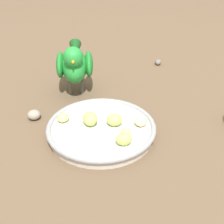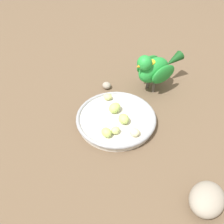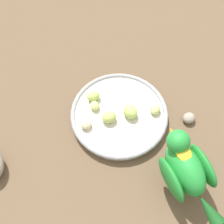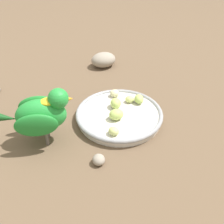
{
  "view_description": "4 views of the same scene",
  "coord_description": "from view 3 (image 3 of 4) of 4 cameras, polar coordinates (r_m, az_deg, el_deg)",
  "views": [
    {
      "loc": [
        -0.54,
        -0.11,
        0.4
      ],
      "look_at": [
        0.02,
        -0.01,
        0.04
      ],
      "focal_mm": 51.53,
      "sensor_mm": 36.0,
      "label": 1
    },
    {
      "loc": [
        -0.19,
        -0.45,
        0.5
      ],
      "look_at": [
        -0.02,
        0.0,
        0.05
      ],
      "focal_mm": 38.94,
      "sensor_mm": 36.0,
      "label": 2
    },
    {
      "loc": [
        0.34,
        -0.06,
        0.66
      ],
      "look_at": [
        0.0,
        -0.01,
        0.05
      ],
      "focal_mm": 49.82,
      "sensor_mm": 36.0,
      "label": 3
    },
    {
      "loc": [
        -0.05,
        0.57,
        0.44
      ],
      "look_at": [
        0.01,
        0.03,
        0.04
      ],
      "focal_mm": 42.56,
      "sensor_mm": 36.0,
      "label": 4
    }
  ],
  "objects": [
    {
      "name": "apple_piece_1",
      "position": [
        0.71,
        -0.57,
        -0.95
      ],
      "size": [
        0.03,
        0.04,
        0.03
      ],
      "primitive_type": "ellipsoid",
      "rotation": [
        0.0,
        0.0,
        1.67
      ],
      "color": "#B2CC66",
      "rests_on": "feeding_bowl"
    },
    {
      "name": "apple_piece_5",
      "position": [
        0.71,
        -4.82,
        -2.22
      ],
      "size": [
        0.03,
        0.03,
        0.02
      ],
      "primitive_type": "ellipsoid",
      "rotation": [
        0.0,
        0.0,
        2.82
      ],
      "color": "beige",
      "rests_on": "feeding_bowl"
    },
    {
      "name": "apple_piece_2",
      "position": [
        0.73,
        -3.2,
        1.15
      ],
      "size": [
        0.03,
        0.03,
        0.02
      ],
      "primitive_type": "ellipsoid",
      "rotation": [
        0.0,
        0.0,
        3.34
      ],
      "color": "#C6D17A",
      "rests_on": "feeding_bowl"
    },
    {
      "name": "apple_piece_3",
      "position": [
        0.74,
        -3.45,
        2.91
      ],
      "size": [
        0.03,
        0.04,
        0.02
      ],
      "primitive_type": "ellipsoid",
      "rotation": [
        0.0,
        0.0,
        5.0
      ],
      "color": "#B2CC66",
      "rests_on": "feeding_bowl"
    },
    {
      "name": "apple_piece_4",
      "position": [
        0.73,
        7.91,
        0.62
      ],
      "size": [
        0.03,
        0.03,
        0.02
      ],
      "primitive_type": "ellipsoid",
      "rotation": [
        0.0,
        0.0,
        5.74
      ],
      "color": "#C6D17A",
      "rests_on": "feeding_bowl"
    },
    {
      "name": "parrot",
      "position": [
        0.63,
        13.51,
        -10.21
      ],
      "size": [
        0.2,
        0.11,
        0.14
      ],
      "rotation": [
        0.0,
        0.0,
        -2.88
      ],
      "color": "#59544C",
      "rests_on": "ground_plane"
    },
    {
      "name": "feeding_bowl",
      "position": [
        0.73,
        1.33,
        -0.54
      ],
      "size": [
        0.23,
        0.23,
        0.02
      ],
      "color": "beige",
      "rests_on": "ground_plane"
    },
    {
      "name": "apple_piece_0",
      "position": [
        0.72,
        3.4,
        -0.04
      ],
      "size": [
        0.05,
        0.04,
        0.03
      ],
      "primitive_type": "ellipsoid",
      "rotation": [
        0.0,
        0.0,
        3.58
      ],
      "color": "#B2CC66",
      "rests_on": "feeding_bowl"
    },
    {
      "name": "ground_plane",
      "position": [
        0.74,
        0.64,
        -1.5
      ],
      "size": [
        4.0,
        4.0,
        0.0
      ],
      "primitive_type": "plane",
      "color": "brown"
    },
    {
      "name": "pebble_0",
      "position": [
        0.76,
        13.93,
        -1.09
      ],
      "size": [
        0.04,
        0.04,
        0.02
      ],
      "primitive_type": "ellipsoid",
      "rotation": [
        0.0,
        0.0,
        1.89
      ],
      "color": "gray",
      "rests_on": "ground_plane"
    }
  ]
}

